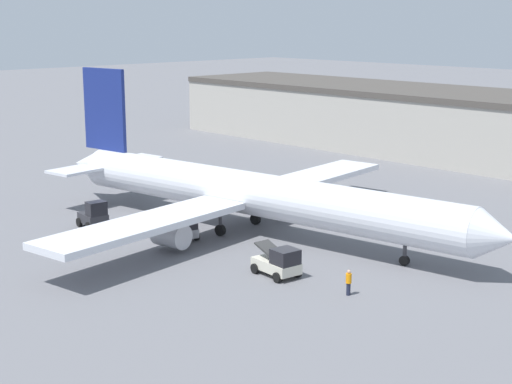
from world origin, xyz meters
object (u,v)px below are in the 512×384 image
object	(u,v)px
baggage_tug	(183,228)
pushback_tug	(94,215)
airplane	(245,192)
belt_loader_truck	(279,262)
ground_crew_worker	(349,282)

from	to	relation	value
baggage_tug	pushback_tug	size ratio (longest dim) A/B	1.23
airplane	pushback_tug	bearing A→B (deg)	-146.71
baggage_tug	pushback_tug	distance (m)	8.41
baggage_tug	belt_loader_truck	world-z (taller)	belt_loader_truck
pushback_tug	ground_crew_worker	bearing A→B (deg)	12.27
pushback_tug	baggage_tug	bearing A→B (deg)	27.27
airplane	ground_crew_worker	world-z (taller)	airplane
baggage_tug	belt_loader_truck	xyz separation A→B (m)	(11.41, -0.87, 0.09)
ground_crew_worker	pushback_tug	size ratio (longest dim) A/B	0.62
ground_crew_worker	belt_loader_truck	xyz separation A→B (m)	(-5.57, -0.57, 0.10)
ground_crew_worker	baggage_tug	xyz separation A→B (m)	(-16.98, 0.30, 0.01)
baggage_tug	belt_loader_truck	bearing A→B (deg)	5.91
airplane	pushback_tug	xyz separation A→B (m)	(-9.35, -8.23, -2.21)
airplane	baggage_tug	bearing A→B (deg)	-114.44
ground_crew_worker	belt_loader_truck	bearing A→B (deg)	-142.19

